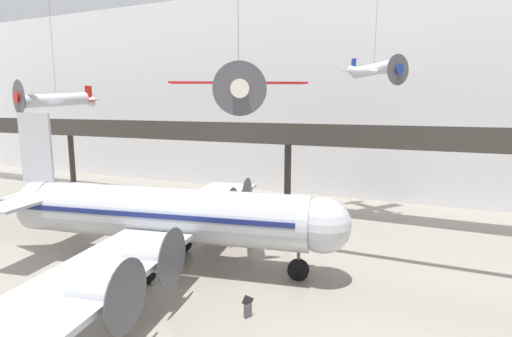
% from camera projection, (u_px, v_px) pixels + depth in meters
% --- Properties ---
extents(ground_plane, '(260.00, 260.00, 0.00)m').
position_uv_depth(ground_plane, '(154.00, 299.00, 21.73)').
color(ground_plane, gray).
extents(hangar_back_wall, '(140.00, 3.00, 23.82)m').
position_uv_depth(hangar_back_wall, '(314.00, 93.00, 47.07)').
color(hangar_back_wall, white).
rests_on(hangar_back_wall, ground).
extents(mezzanine_walkway, '(110.00, 3.20, 8.80)m').
position_uv_depth(mezzanine_walkway, '(285.00, 139.00, 38.95)').
color(mezzanine_walkway, '#38332D').
rests_on(mezzanine_walkway, ground).
extents(airliner_silver_main, '(24.65, 28.38, 9.98)m').
position_uv_depth(airliner_silver_main, '(159.00, 214.00, 25.76)').
color(airliner_silver_main, '#B7BABF').
rests_on(airliner_silver_main, ground).
extents(suspended_plane_red_highwing, '(8.73, 7.76, 10.50)m').
position_uv_depth(suspended_plane_red_highwing, '(239.00, 91.00, 26.95)').
color(suspended_plane_red_highwing, red).
extents(suspended_plane_white_twin, '(6.17, 6.65, 8.30)m').
position_uv_depth(suspended_plane_white_twin, '(374.00, 70.00, 36.23)').
color(suspended_plane_white_twin, silver).
extents(suspended_plane_silver_racer, '(8.78, 7.44, 10.69)m').
position_uv_depth(suspended_plane_silver_racer, '(57.00, 100.00, 38.18)').
color(suspended_plane_silver_racer, silver).
extents(info_sign_pedestal, '(0.37, 0.72, 1.24)m').
position_uv_depth(info_sign_pedestal, '(248.00, 309.00, 19.84)').
color(info_sign_pedestal, '#4C4C51').
rests_on(info_sign_pedestal, ground).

